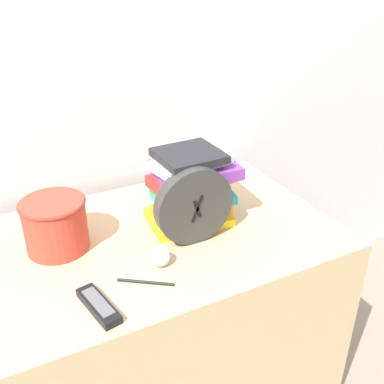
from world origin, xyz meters
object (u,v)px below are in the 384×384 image
object	(u,v)px
desk_clock	(194,206)
basket	(55,223)
tv_remote	(99,305)
pen	(146,282)
book_stack	(191,187)
crumpled_paper_ball	(160,256)

from	to	relation	value
desk_clock	basket	xyz separation A→B (m)	(-0.36, 0.14, -0.03)
desk_clock	tv_remote	xyz separation A→B (m)	(-0.33, -0.15, -0.10)
desk_clock	basket	world-z (taller)	desk_clock
pen	desk_clock	bearing A→B (deg)	30.27
basket	tv_remote	distance (m)	0.30
book_stack	crumpled_paper_ball	xyz separation A→B (m)	(-0.18, -0.17, -0.09)
crumpled_paper_ball	pen	size ratio (longest dim) A/B	0.45
crumpled_paper_ball	basket	bearing A→B (deg)	137.27
book_stack	crumpled_paper_ball	size ratio (longest dim) A/B	4.98
desk_clock	pen	world-z (taller)	desk_clock
tv_remote	pen	xyz separation A→B (m)	(0.13, 0.04, -0.01)
desk_clock	crumpled_paper_ball	distance (m)	0.17
basket	crumpled_paper_ball	size ratio (longest dim) A/B	3.21
tv_remote	pen	world-z (taller)	tv_remote
book_stack	basket	distance (m)	0.40
desk_clock	crumpled_paper_ball	xyz separation A→B (m)	(-0.13, -0.06, -0.09)
book_stack	basket	bearing A→B (deg)	174.73
crumpled_paper_ball	desk_clock	bearing A→B (deg)	24.65
tv_remote	book_stack	bearing A→B (deg)	34.48
basket	tv_remote	bearing A→B (deg)	-84.91
desk_clock	pen	distance (m)	0.25
tv_remote	pen	distance (m)	0.14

